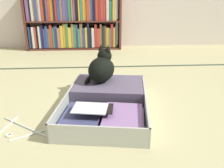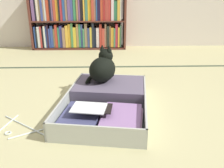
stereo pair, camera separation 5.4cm
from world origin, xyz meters
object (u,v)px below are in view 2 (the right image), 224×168
object	(u,v)px
bookshelf	(78,22)
black_cat	(103,68)
clothes_hanger	(19,128)
open_suitcase	(107,99)

from	to	relation	value
bookshelf	black_cat	xyz separation A→B (m)	(0.39, -1.86, -0.17)
black_cat	clothes_hanger	distance (m)	0.78
open_suitcase	black_cat	size ratio (longest dim) A/B	3.00
clothes_hanger	open_suitcase	bearing A→B (deg)	29.45
open_suitcase	clothes_hanger	distance (m)	0.64
bookshelf	open_suitcase	world-z (taller)	bookshelf
bookshelf	clothes_hanger	bearing A→B (deg)	-93.33
clothes_hanger	bookshelf	bearing A→B (deg)	86.67
open_suitcase	black_cat	xyz separation A→B (m)	(-0.03, 0.20, 0.18)
bookshelf	clothes_hanger	distance (m)	2.42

